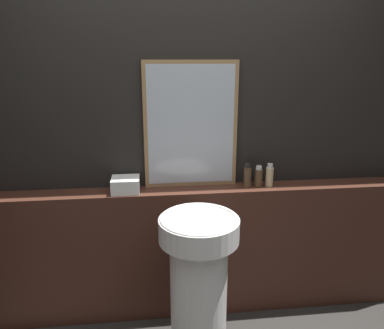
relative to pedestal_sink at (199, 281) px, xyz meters
The scene contains 8 objects.
wall_back 0.93m from the pedestal_sink, 85.70° to the left, with size 8.00×0.06×2.50m.
vanity_counter 0.44m from the pedestal_sink, 84.44° to the left, with size 2.86×0.20×0.92m.
pedestal_sink is the anchor object (origin of this frame).
mirror 0.97m from the pedestal_sink, 88.62° to the left, with size 0.61×0.03×0.82m.
towel_stack 0.76m from the pedestal_sink, 133.93° to the left, with size 0.18×0.16×0.09m.
shampoo_bottle 0.76m from the pedestal_sink, 48.69° to the left, with size 0.05×0.05×0.16m.
conditioner_bottle 0.79m from the pedestal_sink, 43.54° to the left, with size 0.05×0.05×0.14m.
lotion_bottle 0.84m from the pedestal_sink, 39.20° to the left, with size 0.05×0.05×0.16m.
Camera 1 is at (-0.30, -1.18, 1.76)m, focal length 35.00 mm.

